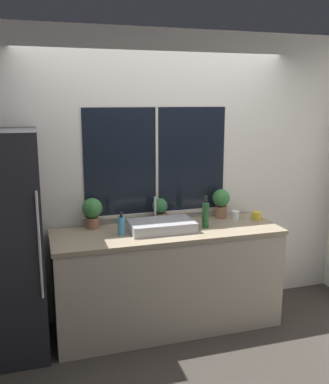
{
  "coord_description": "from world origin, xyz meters",
  "views": [
    {
      "loc": [
        -1.08,
        -3.17,
        2.07
      ],
      "look_at": [
        -0.03,
        0.32,
        1.28
      ],
      "focal_mm": 40.0,
      "sensor_mm": 36.0,
      "label": 1
    }
  ],
  "objects_px": {
    "potted_plant_right": "(221,201)",
    "soap_bottle": "(121,226)",
    "refrigerator": "(0,246)",
    "potted_plant_left": "(92,211)",
    "mug_yellow": "(257,216)",
    "mug_white": "(235,215)",
    "potted_plant_center": "(160,210)",
    "bottle_tall": "(205,214)",
    "sink": "(161,226)"
  },
  "relations": [
    {
      "from": "bottle_tall",
      "to": "mug_white",
      "type": "xyz_separation_m",
      "value": [
        0.37,
        0.15,
        -0.08
      ]
    },
    {
      "from": "sink",
      "to": "mug_yellow",
      "type": "height_order",
      "value": "sink"
    },
    {
      "from": "potted_plant_right",
      "to": "bottle_tall",
      "type": "height_order",
      "value": "bottle_tall"
    },
    {
      "from": "potted_plant_center",
      "to": "soap_bottle",
      "type": "relative_size",
      "value": 1.15
    },
    {
      "from": "potted_plant_left",
      "to": "soap_bottle",
      "type": "bearing_deg",
      "value": -52.39
    },
    {
      "from": "sink",
      "to": "potted_plant_left",
      "type": "distance_m",
      "value": 0.63
    },
    {
      "from": "refrigerator",
      "to": "mug_white",
      "type": "distance_m",
      "value": 2.13
    },
    {
      "from": "refrigerator",
      "to": "potted_plant_right",
      "type": "bearing_deg",
      "value": 6.99
    },
    {
      "from": "refrigerator",
      "to": "mug_yellow",
      "type": "xyz_separation_m",
      "value": [
        2.34,
        0.08,
        0.05
      ]
    },
    {
      "from": "mug_white",
      "to": "mug_yellow",
      "type": "xyz_separation_m",
      "value": [
        0.21,
        -0.05,
        -0.01
      ]
    },
    {
      "from": "mug_yellow",
      "to": "potted_plant_center",
      "type": "bearing_deg",
      "value": 169.56
    },
    {
      "from": "sink",
      "to": "mug_yellow",
      "type": "distance_m",
      "value": 0.99
    },
    {
      "from": "mug_yellow",
      "to": "bottle_tall",
      "type": "bearing_deg",
      "value": -169.92
    },
    {
      "from": "soap_bottle",
      "to": "bottle_tall",
      "type": "bearing_deg",
      "value": -0.19
    },
    {
      "from": "sink",
      "to": "potted_plant_left",
      "type": "relative_size",
      "value": 2.04
    },
    {
      "from": "sink",
      "to": "mug_white",
      "type": "xyz_separation_m",
      "value": [
        0.78,
        0.12,
        -0.0
      ]
    },
    {
      "from": "potted_plant_right",
      "to": "soap_bottle",
      "type": "height_order",
      "value": "potted_plant_right"
    },
    {
      "from": "potted_plant_right",
      "to": "soap_bottle",
      "type": "xyz_separation_m",
      "value": [
        -1.05,
        -0.27,
        -0.08
      ]
    },
    {
      "from": "potted_plant_center",
      "to": "mug_yellow",
      "type": "distance_m",
      "value": 0.95
    },
    {
      "from": "refrigerator",
      "to": "potted_plant_center",
      "type": "height_order",
      "value": "refrigerator"
    },
    {
      "from": "sink",
      "to": "potted_plant_left",
      "type": "xyz_separation_m",
      "value": [
        -0.57,
        0.25,
        0.12
      ]
    },
    {
      "from": "mug_yellow",
      "to": "potted_plant_left",
      "type": "bearing_deg",
      "value": 173.73
    },
    {
      "from": "potted_plant_left",
      "to": "bottle_tall",
      "type": "bearing_deg",
      "value": -15.61
    },
    {
      "from": "potted_plant_left",
      "to": "bottle_tall",
      "type": "height_order",
      "value": "bottle_tall"
    },
    {
      "from": "potted_plant_center",
      "to": "mug_yellow",
      "type": "bearing_deg",
      "value": -10.44
    },
    {
      "from": "mug_white",
      "to": "potted_plant_left",
      "type": "bearing_deg",
      "value": 174.81
    },
    {
      "from": "mug_white",
      "to": "potted_plant_center",
      "type": "bearing_deg",
      "value": 170.35
    },
    {
      "from": "refrigerator",
      "to": "bottle_tall",
      "type": "bearing_deg",
      "value": -0.83
    },
    {
      "from": "soap_bottle",
      "to": "mug_white",
      "type": "relative_size",
      "value": 2.29
    },
    {
      "from": "refrigerator",
      "to": "potted_plant_center",
      "type": "distance_m",
      "value": 1.43
    },
    {
      "from": "refrigerator",
      "to": "potted_plant_center",
      "type": "bearing_deg",
      "value": 10.05
    },
    {
      "from": "sink",
      "to": "mug_white",
      "type": "bearing_deg",
      "value": 8.98
    },
    {
      "from": "potted_plant_right",
      "to": "soap_bottle",
      "type": "relative_size",
      "value": 1.39
    },
    {
      "from": "potted_plant_left",
      "to": "potted_plant_center",
      "type": "bearing_deg",
      "value": 0.0
    },
    {
      "from": "sink",
      "to": "potted_plant_left",
      "type": "bearing_deg",
      "value": 156.69
    },
    {
      "from": "mug_white",
      "to": "mug_yellow",
      "type": "bearing_deg",
      "value": -13.17
    },
    {
      "from": "bottle_tall",
      "to": "mug_yellow",
      "type": "relative_size",
      "value": 3.16
    },
    {
      "from": "potted_plant_center",
      "to": "potted_plant_right",
      "type": "distance_m",
      "value": 0.63
    },
    {
      "from": "potted_plant_right",
      "to": "mug_yellow",
      "type": "relative_size",
      "value": 3.03
    },
    {
      "from": "potted_plant_center",
      "to": "potted_plant_right",
      "type": "height_order",
      "value": "potted_plant_right"
    },
    {
      "from": "mug_white",
      "to": "potted_plant_right",
      "type": "bearing_deg",
      "value": 128.22
    },
    {
      "from": "potted_plant_right",
      "to": "bottle_tall",
      "type": "relative_size",
      "value": 0.96
    },
    {
      "from": "sink",
      "to": "potted_plant_right",
      "type": "distance_m",
      "value": 0.74
    },
    {
      "from": "refrigerator",
      "to": "mug_white",
      "type": "bearing_deg",
      "value": 3.39
    },
    {
      "from": "potted_plant_center",
      "to": "bottle_tall",
      "type": "height_order",
      "value": "bottle_tall"
    },
    {
      "from": "potted_plant_center",
      "to": "mug_yellow",
      "type": "height_order",
      "value": "potted_plant_center"
    },
    {
      "from": "potted_plant_left",
      "to": "mug_yellow",
      "type": "distance_m",
      "value": 1.58
    },
    {
      "from": "refrigerator",
      "to": "mug_white",
      "type": "relative_size",
      "value": 20.69
    },
    {
      "from": "sink",
      "to": "potted_plant_center",
      "type": "bearing_deg",
      "value": 76.7
    },
    {
      "from": "potted_plant_left",
      "to": "mug_yellow",
      "type": "xyz_separation_m",
      "value": [
        1.56,
        -0.17,
        -0.13
      ]
    }
  ]
}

